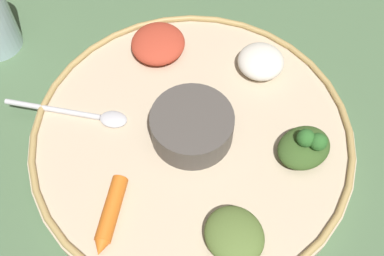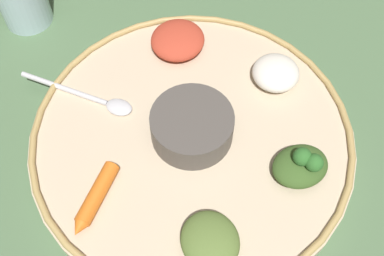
{
  "view_description": "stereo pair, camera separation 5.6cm",
  "coord_description": "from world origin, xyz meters",
  "px_view_note": "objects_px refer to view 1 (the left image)",
  "views": [
    {
      "loc": [
        0.12,
        0.27,
        0.51
      ],
      "look_at": [
        0.0,
        0.0,
        0.04
      ],
      "focal_mm": 44.45,
      "sensor_mm": 36.0,
      "label": 1
    },
    {
      "loc": [
        0.06,
        0.29,
        0.51
      ],
      "look_at": [
        0.0,
        0.0,
        0.04
      ],
      "focal_mm": 44.45,
      "sensor_mm": 36.0,
      "label": 2
    }
  ],
  "objects_px": {
    "spoon": "(86,115)",
    "greens_pile": "(305,146)",
    "center_bowl": "(192,125)",
    "carrot_near_spoon": "(110,214)"
  },
  "relations": [
    {
      "from": "spoon",
      "to": "greens_pile",
      "type": "xyz_separation_m",
      "value": [
        -0.22,
        0.15,
        0.01
      ]
    },
    {
      "from": "center_bowl",
      "to": "greens_pile",
      "type": "distance_m",
      "value": 0.13
    },
    {
      "from": "center_bowl",
      "to": "greens_pile",
      "type": "relative_size",
      "value": 1.32
    },
    {
      "from": "spoon",
      "to": "greens_pile",
      "type": "relative_size",
      "value": 1.86
    },
    {
      "from": "carrot_near_spoon",
      "to": "center_bowl",
      "type": "bearing_deg",
      "value": -153.09
    },
    {
      "from": "carrot_near_spoon",
      "to": "greens_pile",
      "type": "bearing_deg",
      "value": 176.83
    },
    {
      "from": "center_bowl",
      "to": "greens_pile",
      "type": "xyz_separation_m",
      "value": [
        -0.11,
        0.08,
        -0.0
      ]
    },
    {
      "from": "greens_pile",
      "to": "carrot_near_spoon",
      "type": "height_order",
      "value": "greens_pile"
    },
    {
      "from": "greens_pile",
      "to": "carrot_near_spoon",
      "type": "xyz_separation_m",
      "value": [
        0.23,
        -0.01,
        -0.01
      ]
    },
    {
      "from": "greens_pile",
      "to": "carrot_near_spoon",
      "type": "relative_size",
      "value": 0.9
    }
  ]
}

